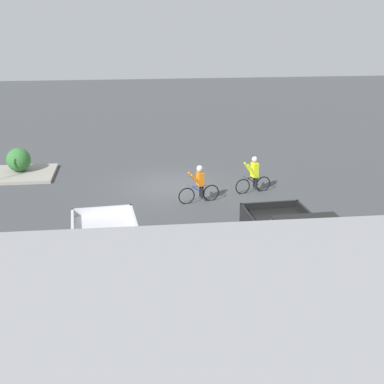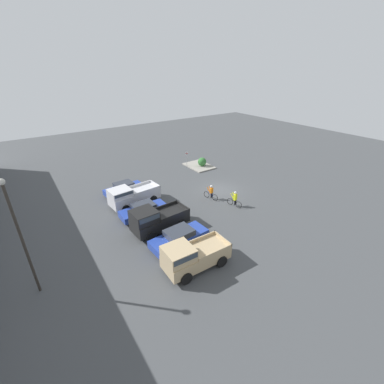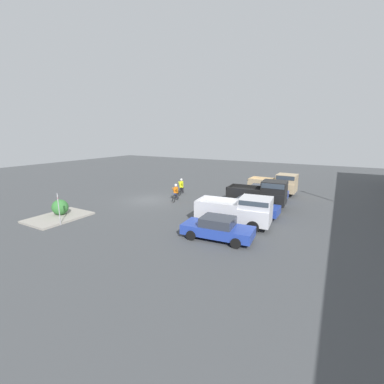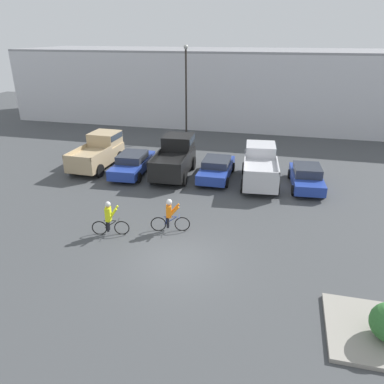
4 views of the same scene
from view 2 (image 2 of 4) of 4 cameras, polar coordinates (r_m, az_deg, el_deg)
name	(u,v)px [view 2 (image 2 of 4)]	position (r m, az deg, el deg)	size (l,w,h in m)	color
ground_plane	(221,190)	(29.97, 6.48, 0.41)	(80.00, 80.00, 0.00)	#424447
pickup_truck_0	(191,256)	(18.34, -0.16, -13.94)	(2.34, 4.85, 2.22)	tan
sedan_0	(179,237)	(20.77, -2.88, -10.04)	(2.21, 4.87, 1.39)	#233D9E
pickup_truck_1	(156,219)	(22.27, -8.10, -5.94)	(2.52, 5.07, 2.37)	black
sedan_1	(144,210)	(24.83, -10.67, -3.96)	(2.00, 4.49, 1.33)	#233D9E
pickup_truck_2	(131,195)	(26.89, -13.30, -0.70)	(2.59, 5.27, 2.12)	silver
sedan_2	(124,189)	(29.58, -14.84, 0.75)	(2.18, 4.43, 1.38)	#233D9E
cyclist_0	(211,192)	(27.52, 4.26, 0.01)	(1.83, 0.58, 1.67)	black
cyclist_1	(235,199)	(26.40, 9.50, -1.49)	(1.72, 0.56, 1.71)	black
fire_lane_sign	(187,157)	(36.38, -1.18, 7.69)	(0.17, 0.27, 2.31)	#9E9EA3
lamppost	(19,232)	(17.66, -33.99, -7.44)	(0.36, 0.36, 7.83)	#2D2823
curb_island	(199,166)	(36.99, 1.55, 5.83)	(4.24, 3.03, 0.15)	gray
shrub	(202,162)	(36.62, 2.25, 6.73)	(1.20, 1.20, 1.20)	#337033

